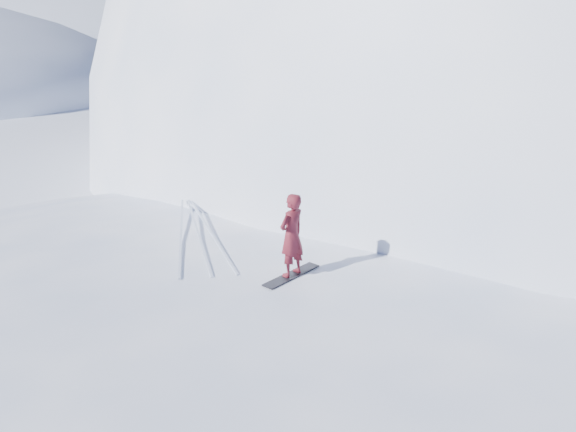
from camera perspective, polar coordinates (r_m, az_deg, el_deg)
name	(u,v)px	position (r m, az deg, el deg)	size (l,w,h in m)	color
near_ridge	(263,366)	(14.06, -2.52, -15.02)	(36.00, 28.00, 4.80)	white
summit_peak	(568,149)	(41.45, 26.60, 6.09)	(60.00, 56.00, 56.00)	white
peak_shoulder	(417,177)	(31.14, 12.99, 3.91)	(28.00, 24.00, 18.00)	white
far_ridge_c	(35,65)	(125.66, -24.29, 13.84)	(140.00, 90.00, 36.00)	white
wind_bumps	(196,392)	(13.38, -9.36, -17.25)	(16.00, 14.40, 1.00)	white
snowboard	(292,275)	(12.87, 0.37, -6.03)	(1.66, 0.31, 0.03)	black
snowboarder	(292,235)	(12.49, 0.37, -1.97)	(0.70, 0.46, 1.93)	maroon
board_tracks	(196,231)	(15.67, -9.28, -1.56)	(1.87, 5.98, 0.04)	silver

